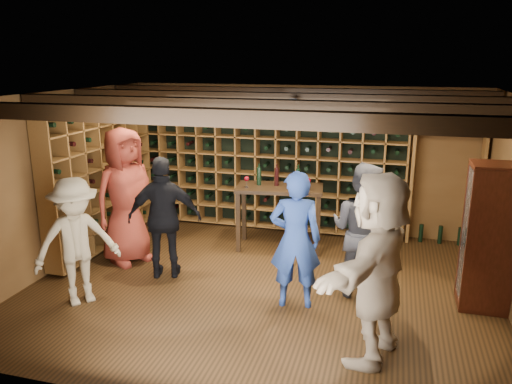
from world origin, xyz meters
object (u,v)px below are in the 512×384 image
(guest_red_floral, at_px, (126,196))
(guest_woman_black, at_px, (165,218))
(display_cabinet, at_px, (488,240))
(man_blue_shirt, at_px, (295,240))
(man_grey_suit, at_px, (362,231))
(guest_khaki, at_px, (76,242))
(guest_beige, at_px, (377,268))
(tasting_table, at_px, (279,195))

(guest_red_floral, height_order, guest_woman_black, guest_red_floral)
(display_cabinet, distance_m, man_blue_shirt, 2.27)
(man_grey_suit, bearing_deg, guest_red_floral, 19.75)
(guest_khaki, bearing_deg, guest_red_floral, 45.10)
(man_grey_suit, xyz_separation_m, guest_woman_black, (-2.61, -0.14, -0.02))
(guest_beige, bearing_deg, guest_khaki, -75.95)
(man_blue_shirt, relative_size, man_grey_suit, 0.98)
(tasting_table, bearing_deg, guest_woman_black, -137.83)
(guest_beige, bearing_deg, man_grey_suit, -152.52)
(guest_red_floral, bearing_deg, tasting_table, -32.56)
(display_cabinet, xyz_separation_m, guest_khaki, (-4.77, -1.21, -0.06))
(guest_beige, distance_m, tasting_table, 3.12)
(guest_khaki, bearing_deg, tasting_table, 3.26)
(man_blue_shirt, height_order, guest_beige, guest_beige)
(guest_red_floral, height_order, guest_khaki, guest_red_floral)
(display_cabinet, bearing_deg, guest_khaki, -165.79)
(display_cabinet, relative_size, guest_khaki, 1.10)
(guest_woman_black, xyz_separation_m, guest_khaki, (-0.70, -0.98, -0.05))
(display_cabinet, relative_size, guest_red_floral, 0.87)
(man_grey_suit, distance_m, tasting_table, 1.90)
(man_blue_shirt, bearing_deg, man_grey_suit, -157.27)
(man_blue_shirt, xyz_separation_m, guest_beige, (0.98, -0.85, 0.12))
(man_blue_shirt, distance_m, guest_red_floral, 2.74)
(tasting_table, bearing_deg, guest_red_floral, -158.44)
(guest_woman_black, bearing_deg, guest_beige, 139.33)
(man_blue_shirt, distance_m, guest_khaki, 2.64)
(guest_beige, bearing_deg, man_blue_shirt, -113.54)
(guest_khaki, xyz_separation_m, tasting_table, (1.95, 2.46, 0.08))
(man_grey_suit, relative_size, guest_woman_black, 1.02)
(man_blue_shirt, xyz_separation_m, guest_woman_black, (-1.87, 0.35, -0.00))
(man_blue_shirt, relative_size, guest_khaki, 1.07)
(man_grey_suit, relative_size, guest_red_floral, 0.86)
(man_grey_suit, bearing_deg, tasting_table, -21.22)
(tasting_table, bearing_deg, display_cabinet, -31.40)
(guest_red_floral, distance_m, tasting_table, 2.32)
(man_grey_suit, bearing_deg, display_cabinet, -153.54)
(display_cabinet, bearing_deg, man_blue_shirt, -165.39)
(display_cabinet, xyz_separation_m, man_grey_suit, (-1.46, -0.08, 0.01))
(guest_red_floral, relative_size, tasting_table, 1.42)
(guest_khaki, bearing_deg, guest_beige, -51.87)
(man_grey_suit, relative_size, guest_beige, 0.89)
(man_blue_shirt, xyz_separation_m, tasting_table, (-0.62, 1.83, 0.03))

